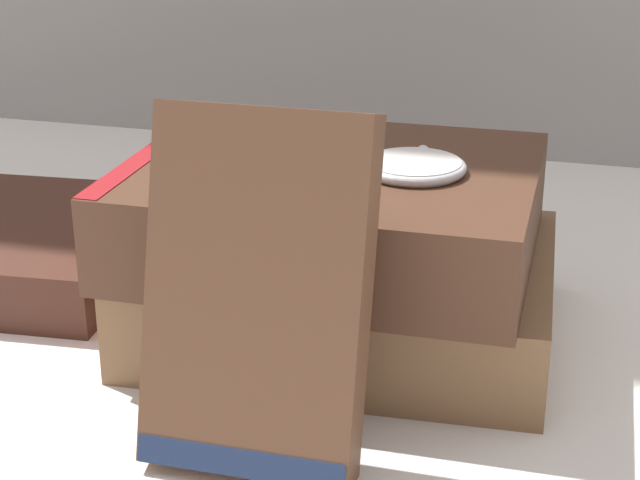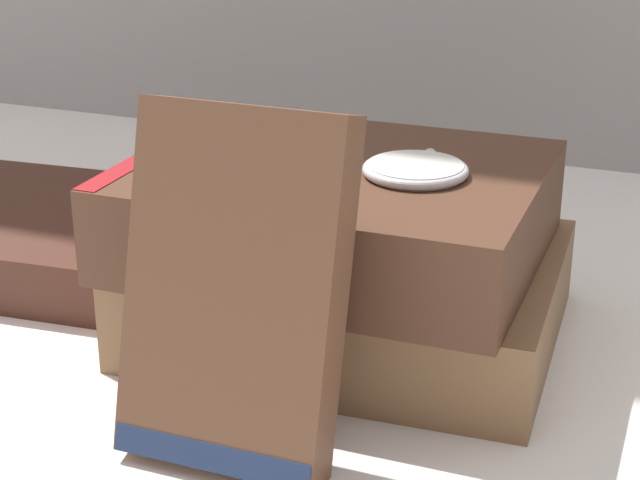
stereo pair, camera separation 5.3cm
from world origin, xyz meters
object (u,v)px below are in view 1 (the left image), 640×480
at_px(book_leaning_front, 258,304).
at_px(book_flat_bottom, 337,290).
at_px(pocket_watch, 414,166).
at_px(reading_glasses, 315,226).
at_px(book_flat_top, 322,208).

bearing_deg(book_leaning_front, book_flat_bottom, 88.71).
distance_m(book_flat_bottom, pocket_watch, 0.09).
bearing_deg(book_leaning_front, reading_glasses, 100.44).
bearing_deg(book_flat_top, book_flat_bottom, 37.74).
xyz_separation_m(book_flat_top, reading_glasses, (-0.04, 0.15, -0.07)).
relative_size(pocket_watch, reading_glasses, 0.45).
distance_m(pocket_watch, reading_glasses, 0.20).
relative_size(book_flat_bottom, reading_glasses, 1.82).
height_order(book_flat_bottom, book_leaning_front, book_leaning_front).
distance_m(book_flat_top, pocket_watch, 0.06).
distance_m(book_flat_top, book_leaning_front, 0.12).
relative_size(book_flat_bottom, book_leaning_front, 1.44).
xyz_separation_m(book_flat_bottom, book_flat_top, (-0.01, -0.01, 0.05)).
xyz_separation_m(book_flat_bottom, pocket_watch, (0.04, -0.01, 0.08)).
xyz_separation_m(book_flat_bottom, book_leaning_front, (-0.00, -0.12, 0.05)).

